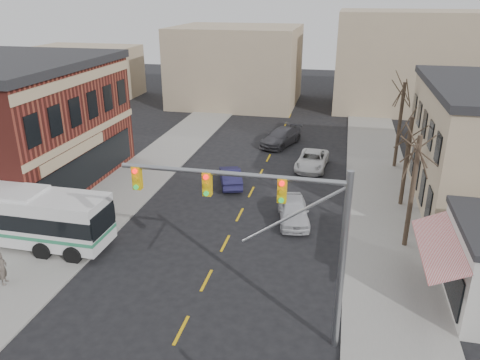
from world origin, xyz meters
The scene contains 13 objects.
sidewalk_west centered at (-9.50, 20.00, 0.06)m, with size 5.00×60.00×0.12m, color gray.
sidewalk_east centered at (9.50, 20.00, 0.06)m, with size 5.00×60.00×0.12m, color gray.
tree_east_a centered at (10.50, 12.00, 3.50)m, with size 0.28×0.28×6.75m.
tree_east_b centered at (10.80, 18.00, 3.27)m, with size 0.28×0.28×6.30m.
tree_east_c centered at (11.00, 26.00, 3.72)m, with size 0.28×0.28×7.20m.
transit_bus centered at (-12.80, 7.39, 1.86)m, with size 12.87×2.92×3.31m.
traffic_signal_mast centered at (4.15, 2.57, 5.70)m, with size 9.23×0.30×8.00m.
car_a centered at (3.66, 13.80, 0.80)m, with size 1.89×4.69×1.60m, color silver.
car_b centered at (-1.85, 19.00, 0.72)m, with size 1.52×4.35×1.43m, color #1B193E.
car_c centered at (4.06, 24.20, 0.72)m, with size 2.40×5.20×1.45m, color silver.
car_d centered at (0.55, 30.20, 0.82)m, with size 2.29×5.62×1.63m, color #424146.
pedestrian_near centered at (-10.02, 3.35, 1.03)m, with size 0.66×0.43×1.81m, color #594F47.
pedestrian_far centered at (-11.50, 6.73, 0.86)m, with size 0.72×0.56×1.49m, color #363D5F.
Camera 1 is at (6.26, -13.92, 14.08)m, focal length 35.00 mm.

